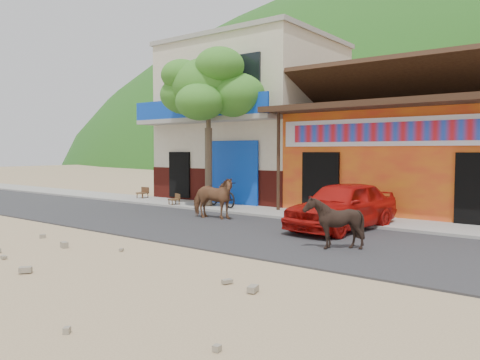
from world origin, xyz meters
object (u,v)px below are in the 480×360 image
object	(u,v)px
tree	(208,128)
scooter	(222,194)
red_car	(342,205)
cafe_chair_left	(174,195)
cow_dark	(334,222)
cafe_chair_right	(142,188)
cow_tan	(212,198)

from	to	relation	value
tree	scooter	bearing A→B (deg)	5.65
red_car	cafe_chair_left	size ratio (longest dim) A/B	5.03
cow_dark	cafe_chair_right	size ratio (longest dim) A/B	1.32
cafe_chair_left	tree	bearing A→B (deg)	37.95
red_car	cafe_chair_right	world-z (taller)	red_car
red_car	scooter	xyz separation A→B (m)	(-5.66, 1.53, -0.13)
red_car	cafe_chair_right	bearing A→B (deg)	176.50
tree	red_car	size ratio (longest dim) A/B	1.50
tree	cow_tan	size ratio (longest dim) A/B	3.72
tree	scooter	world-z (taller)	tree
red_car	cafe_chair_right	xyz separation A→B (m)	(-10.66, 1.96, -0.15)
tree	cafe_chair_right	size ratio (longest dim) A/B	6.62
tree	scooter	size ratio (longest dim) A/B	3.33
cow_tan	cafe_chair_left	distance (m)	3.77
scooter	red_car	bearing A→B (deg)	-86.85
cow_tan	scooter	distance (m)	2.58
cafe_chair_left	cafe_chair_right	distance (m)	3.15
tree	cow_dark	bearing A→B (deg)	-28.98
cow_dark	red_car	distance (m)	2.72
cow_dark	scooter	bearing A→B (deg)	-116.42
cow_dark	cafe_chair_left	world-z (taller)	cow_dark
cow_tan	cow_dark	xyz separation A→B (m)	(5.23, -1.90, -0.08)
tree	cow_tan	distance (m)	3.77
cow_dark	cafe_chair_right	distance (m)	12.47
scooter	cafe_chair_right	world-z (taller)	scooter
tree	cow_tan	world-z (taller)	tree
tree	red_car	world-z (taller)	tree
cafe_chair_right	scooter	bearing A→B (deg)	-11.82
scooter	cafe_chair_left	xyz separation A→B (m)	(-2.00, -0.55, -0.08)
cow_tan	cafe_chair_right	size ratio (longest dim) A/B	1.78
cow_dark	cafe_chair_left	bearing A→B (deg)	-107.08
scooter	cafe_chair_left	bearing A→B (deg)	123.66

